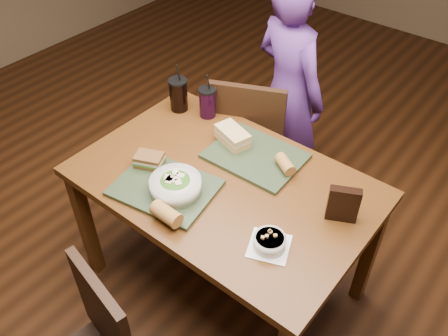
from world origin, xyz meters
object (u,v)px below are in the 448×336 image
Objects in this scene: soup_bowl at (270,242)px; cup_berry at (207,102)px; dining_table at (224,194)px; tray_far at (255,156)px; cup_cola at (179,95)px; chip_bag at (343,204)px; diner at (288,93)px; baguette_near at (166,214)px; tray_near at (165,188)px; sandwich_far at (232,136)px; sandwich_near at (149,160)px; salad_bowl at (175,185)px; baguette_far at (285,164)px; chair_far at (255,142)px.

soup_bowl is 0.90m from cup_berry.
cup_berry is at bearing 138.63° from dining_table.
cup_cola is (-0.54, 0.07, 0.08)m from tray_far.
soup_bowl is 1.01m from cup_cola.
cup_cola is at bearing 144.46° from chip_bag.
soup_bowl is at bearing 133.58° from diner.
chip_bag reaches higher than baguette_near.
cup_berry is (-0.21, 0.53, 0.07)m from tray_near.
dining_table is at bearing -27.93° from cup_cola.
sandwich_far is 1.52× the size of baguette_near.
cup_berry reaches higher than sandwich_near.
diner is 6.37× the size of salad_bowl.
salad_bowl is 0.69m from chip_bag.
dining_table is 0.55m from chip_bag.
baguette_near is at bearing -109.72° from baguette_far.
chip_bag is (0.67, 0.32, 0.07)m from tray_near.
sandwich_near is (-0.10, -0.99, 0.10)m from diner.
salad_bowl is (0.06, 0.01, 0.05)m from tray_near.
tray_near is 1.93× the size of salad_bowl.
cup_berry is at bearing 139.89° from chip_bag.
dining_table is at bearing -68.53° from chair_far.
chip_bag is at bearing -8.90° from sandwich_far.
sandwich_far is 1.81× the size of baguette_far.
salad_bowl is 0.89× the size of cup_berry.
cup_cola reaches higher than tray_far.
salad_bowl is 1.11× the size of sandwich_far.
cup_berry reaches higher than tray_near.
cup_cola is (-0.37, 0.48, 0.08)m from tray_near.
diner is 1.05m from tray_near.
baguette_far reaches higher than dining_table.
chair_far reaches higher than dining_table.
sandwich_far is 0.30m from baguette_far.
cup_cola is at bearing 131.70° from salad_bowl.
baguette_near reaches higher than soup_bowl.
tray_near is 2.11× the size of soup_bowl.
cup_berry is (0.15, 0.05, -0.01)m from cup_cola.
chip_bag is at bearing 27.27° from salad_bowl.
soup_bowl is 0.68m from sandwich_near.
chair_far reaches higher than sandwich_near.
dining_table is 5.34× the size of cup_berry.
cup_berry is at bearing 168.03° from baguette_far.
cup_berry is at bearing 163.16° from tray_far.
chip_bag is (0.72, -0.73, 0.14)m from diner.
salad_bowl is 0.64m from cup_cola.
sandwich_near is at bearing 177.18° from soup_bowl.
tray_near is 2.88× the size of sandwich_near.
cup_berry is 0.90m from chip_bag.
dining_table is 0.28m from tray_near.
baguette_far is (0.18, 0.21, 0.14)m from dining_table.
chip_bag is (0.63, -0.10, 0.03)m from sandwich_far.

